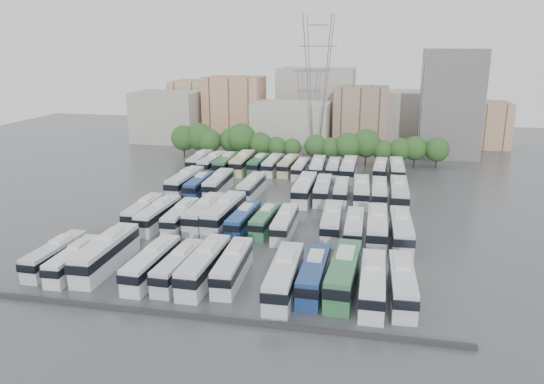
% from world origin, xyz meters
% --- Properties ---
extents(ground, '(220.00, 220.00, 0.00)m').
position_xyz_m(ground, '(0.00, 0.00, 0.00)').
color(ground, '#424447').
rests_on(ground, ground).
extents(parapet, '(56.00, 0.50, 0.50)m').
position_xyz_m(parapet, '(0.00, -33.00, 0.25)').
color(parapet, '#2D2D30').
rests_on(parapet, ground).
extents(tree_line, '(65.79, 7.90, 8.85)m').
position_xyz_m(tree_line, '(-2.85, 42.16, 4.54)').
color(tree_line, black).
rests_on(tree_line, ground).
extents(city_buildings, '(102.00, 35.00, 20.00)m').
position_xyz_m(city_buildings, '(-7.46, 71.86, 7.87)').
color(city_buildings, '#9E998E').
rests_on(city_buildings, ground).
extents(apartment_tower, '(14.00, 14.00, 26.00)m').
position_xyz_m(apartment_tower, '(34.00, 58.00, 13.00)').
color(apartment_tower, silver).
rests_on(apartment_tower, ground).
extents(electricity_pylon, '(9.00, 6.91, 33.83)m').
position_xyz_m(electricity_pylon, '(2.00, 50.00, 18.66)').
color(electricity_pylon, slate).
rests_on(electricity_pylon, ground).
extents(bus_r0_s0, '(2.66, 11.19, 3.50)m').
position_xyz_m(bus_r0_s0, '(-21.35, -24.31, 1.72)').
color(bus_r0_s0, silver).
rests_on(bus_r0_s0, ground).
extents(bus_r0_s1, '(2.77, 10.89, 3.39)m').
position_xyz_m(bus_r0_s1, '(-18.21, -25.11, 1.66)').
color(bus_r0_s1, silver).
rests_on(bus_r0_s1, ground).
extents(bus_r0_s2, '(3.20, 13.58, 4.24)m').
position_xyz_m(bus_r0_s2, '(-14.93, -23.19, 2.08)').
color(bus_r0_s2, silver).
rests_on(bus_r0_s2, ground).
extents(bus_r0_s4, '(2.84, 12.09, 3.78)m').
position_xyz_m(bus_r0_s4, '(-8.15, -24.55, 1.86)').
color(bus_r0_s4, silver).
rests_on(bus_r0_s4, ground).
extents(bus_r0_s5, '(2.80, 11.38, 3.55)m').
position_xyz_m(bus_r0_s5, '(-4.80, -24.43, 1.74)').
color(bus_r0_s5, silver).
rests_on(bus_r0_s5, ground).
extents(bus_r0_s6, '(2.91, 12.87, 4.03)m').
position_xyz_m(bus_r0_s6, '(-1.69, -24.03, 1.98)').
color(bus_r0_s6, silver).
rests_on(bus_r0_s6, ground).
extents(bus_r0_s7, '(3.08, 11.99, 3.73)m').
position_xyz_m(bus_r0_s7, '(1.60, -23.22, 1.83)').
color(bus_r0_s7, silver).
rests_on(bus_r0_s7, ground).
extents(bus_r0_s9, '(3.28, 13.37, 4.17)m').
position_xyz_m(bus_r0_s9, '(8.24, -25.29, 2.05)').
color(bus_r0_s9, silver).
rests_on(bus_r0_s9, ground).
extents(bus_r0_s10, '(2.67, 12.08, 3.79)m').
position_xyz_m(bus_r0_s10, '(11.41, -23.62, 1.86)').
color(bus_r0_s10, navy).
rests_on(bus_r0_s10, ground).
extents(bus_r0_s11, '(3.47, 13.65, 4.25)m').
position_xyz_m(bus_r0_s11, '(14.77, -23.13, 2.09)').
color(bus_r0_s11, '#317245').
rests_on(bus_r0_s11, ground).
extents(bus_r0_s12, '(2.84, 12.54, 3.93)m').
position_xyz_m(bus_r0_s12, '(18.08, -24.68, 1.93)').
color(bus_r0_s12, white).
rests_on(bus_r0_s12, ground).
extents(bus_r0_s13, '(3.12, 12.33, 3.84)m').
position_xyz_m(bus_r0_s13, '(21.28, -24.02, 1.89)').
color(bus_r0_s13, silver).
rests_on(bus_r0_s13, ground).
extents(bus_r1_s1, '(2.80, 11.52, 3.59)m').
position_xyz_m(bus_r1_s1, '(-18.16, -5.48, 1.76)').
color(bus_r1_s1, silver).
rests_on(bus_r1_s1, ground).
extents(bus_r1_s2, '(2.96, 12.11, 3.78)m').
position_xyz_m(bus_r1_s2, '(-15.09, -6.88, 1.85)').
color(bus_r1_s2, silver).
rests_on(bus_r1_s2, ground).
extents(bus_r1_s3, '(2.88, 11.49, 3.58)m').
position_xyz_m(bus_r1_s3, '(-11.46, -6.80, 1.76)').
color(bus_r1_s3, silver).
rests_on(bus_r1_s3, ground).
extents(bus_r1_s4, '(2.98, 12.74, 3.98)m').
position_xyz_m(bus_r1_s4, '(-8.30, -4.90, 1.96)').
color(bus_r1_s4, silver).
rests_on(bus_r1_s4, ground).
extents(bus_r1_s5, '(3.59, 13.77, 4.28)m').
position_xyz_m(bus_r1_s5, '(-5.12, -4.69, 2.10)').
color(bus_r1_s5, silver).
rests_on(bus_r1_s5, ground).
extents(bus_r1_s6, '(2.93, 11.28, 3.51)m').
position_xyz_m(bus_r1_s6, '(-1.68, -6.11, 1.72)').
color(bus_r1_s6, navy).
rests_on(bus_r1_s6, ground).
extents(bus_r1_s7, '(2.84, 10.99, 3.42)m').
position_xyz_m(bus_r1_s7, '(1.60, -5.47, 1.68)').
color(bus_r1_s7, '#317346').
rests_on(bus_r1_s7, ground).
extents(bus_r1_s8, '(2.68, 11.48, 3.59)m').
position_xyz_m(bus_r1_s8, '(4.80, -6.64, 1.76)').
color(bus_r1_s8, silver).
rests_on(bus_r1_s8, ground).
extents(bus_r1_s10, '(3.27, 12.59, 3.92)m').
position_xyz_m(bus_r1_s10, '(11.53, -4.89, 1.92)').
color(bus_r1_s10, silver).
rests_on(bus_r1_s10, ground).
extents(bus_r1_s11, '(2.75, 11.68, 3.65)m').
position_xyz_m(bus_r1_s11, '(14.95, -6.63, 1.79)').
color(bus_r1_s11, silver).
rests_on(bus_r1_s11, ground).
extents(bus_r1_s12, '(3.05, 13.15, 4.11)m').
position_xyz_m(bus_r1_s12, '(18.16, -6.23, 2.02)').
color(bus_r1_s12, silver).
rests_on(bus_r1_s12, ground).
extents(bus_r1_s13, '(3.33, 13.16, 4.10)m').
position_xyz_m(bus_r1_s13, '(21.51, -6.84, 2.01)').
color(bus_r1_s13, silver).
rests_on(bus_r1_s13, ground).
extents(bus_r2_s1, '(3.20, 13.26, 4.14)m').
position_xyz_m(bus_r2_s1, '(-17.96, 12.09, 2.03)').
color(bus_r2_s1, silver).
rests_on(bus_r2_s1, ground).
extents(bus_r2_s2, '(2.67, 11.49, 3.59)m').
position_xyz_m(bus_r2_s2, '(-14.90, 11.29, 1.76)').
color(bus_r2_s2, navy).
rests_on(bus_r2_s2, ground).
extents(bus_r2_s3, '(3.03, 12.55, 3.92)m').
position_xyz_m(bus_r2_s3, '(-11.54, 12.59, 1.92)').
color(bus_r2_s3, silver).
rests_on(bus_r2_s3, ground).
extents(bus_r2_s5, '(2.91, 12.03, 3.76)m').
position_xyz_m(bus_r2_s5, '(-4.94, 11.93, 1.84)').
color(bus_r2_s5, silver).
rests_on(bus_r2_s5, ground).
extents(bus_r2_s8, '(2.97, 13.28, 4.16)m').
position_xyz_m(bus_r2_s8, '(4.93, 11.86, 2.04)').
color(bus_r2_s8, white).
rests_on(bus_r2_s8, ground).
extents(bus_r2_s9, '(3.13, 12.24, 3.81)m').
position_xyz_m(bus_r2_s9, '(8.15, 12.60, 1.87)').
color(bus_r2_s9, silver).
rests_on(bus_r2_s9, ground).
extents(bus_r2_s10, '(2.86, 11.26, 3.51)m').
position_xyz_m(bus_r2_s10, '(11.44, 12.80, 1.72)').
color(bus_r2_s10, silver).
rests_on(bus_r2_s10, ground).
extents(bus_r2_s11, '(3.33, 12.69, 3.95)m').
position_xyz_m(bus_r2_s11, '(15.00, 12.87, 1.94)').
color(bus_r2_s11, silver).
rests_on(bus_r2_s11, ground).
extents(bus_r2_s12, '(2.87, 12.19, 3.81)m').
position_xyz_m(bus_r2_s12, '(18.15, 12.86, 1.87)').
color(bus_r2_s12, silver).
rests_on(bus_r2_s12, ground).
extents(bus_r2_s13, '(3.17, 13.73, 4.30)m').
position_xyz_m(bus_r2_s13, '(21.54, 11.83, 2.11)').
color(bus_r2_s13, silver).
rests_on(bus_r2_s13, ground).
extents(bus_r3_s0, '(2.85, 12.05, 3.76)m').
position_xyz_m(bus_r3_s0, '(-21.62, 30.67, 1.85)').
color(bus_r3_s0, silver).
rests_on(bus_r3_s0, ground).
extents(bus_r3_s1, '(3.25, 12.47, 3.88)m').
position_xyz_m(bus_r3_s1, '(-18.12, 29.08, 1.90)').
color(bus_r3_s1, silver).
rests_on(bus_r3_s1, ground).
extents(bus_r3_s2, '(2.86, 12.65, 3.96)m').
position_xyz_m(bus_r3_s2, '(-14.87, 28.81, 1.94)').
color(bus_r3_s2, '#2D693B').
rests_on(bus_r3_s2, ground).
extents(bus_r3_s3, '(3.11, 13.19, 4.12)m').
position_xyz_m(bus_r3_s3, '(-11.69, 30.49, 2.02)').
color(bus_r3_s3, beige).
rests_on(bus_r3_s3, ground).
extents(bus_r3_s4, '(2.79, 11.31, 3.53)m').
position_xyz_m(bus_r3_s4, '(-8.16, 31.07, 1.73)').
color(bus_r3_s4, '#2B653C').
rests_on(bus_r3_s4, ground).
extents(bus_r3_s5, '(2.56, 11.44, 3.59)m').
position_xyz_m(bus_r3_s5, '(-5.06, 30.88, 1.76)').
color(bus_r3_s5, silver).
rests_on(bus_r3_s5, ground).
extents(bus_r3_s6, '(2.98, 11.45, 3.56)m').
position_xyz_m(bus_r3_s6, '(-1.60, 31.17, 1.75)').
color(bus_r3_s6, '#C5B987').
rests_on(bus_r3_s6, ground).
extents(bus_r3_s7, '(2.42, 10.82, 3.39)m').
position_xyz_m(bus_r3_s7, '(1.46, 29.01, 1.66)').
color(bus_r3_s7, silver).
rests_on(bus_r3_s7, ground).
extents(bus_r3_s8, '(3.33, 12.47, 3.88)m').
position_xyz_m(bus_r3_s8, '(5.09, 29.22, 1.90)').
color(bus_r3_s8, silver).
rests_on(bus_r3_s8, ground).
extents(bus_r3_s9, '(2.91, 11.38, 3.54)m').
position_xyz_m(bus_r3_s9, '(8.36, 29.87, 1.74)').
color(bus_r3_s9, silver).
rests_on(bus_r3_s9, ground).
extents(bus_r3_s10, '(2.87, 13.02, 4.08)m').
position_xyz_m(bus_r3_s10, '(11.61, 29.07, 2.00)').
color(bus_r3_s10, silver).
rests_on(bus_r3_s10, ground).
extents(bus_r3_s12, '(2.95, 11.57, 3.60)m').
position_xyz_m(bus_r3_s12, '(18.05, 31.27, 1.77)').
color(bus_r3_s12, silver).
rests_on(bus_r3_s12, ground).
extents(bus_r3_s13, '(3.04, 12.64, 3.95)m').
position_xyz_m(bus_r3_s13, '(21.41, 30.69, 1.94)').
color(bus_r3_s13, silver).
rests_on(bus_r3_s13, ground).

